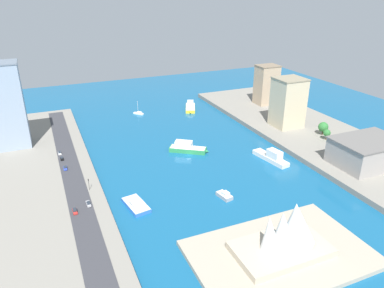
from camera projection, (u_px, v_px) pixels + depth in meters
ground_plane at (189, 156)px, 234.34m from camera, size 440.00×440.00×0.00m
quay_west at (308, 132)px, 267.98m from camera, size 70.00×240.00×3.22m
quay_east at (29, 182)px, 199.42m from camera, size 70.00×240.00×3.22m
peninsula_point at (280, 254)px, 147.13m from camera, size 71.89×46.11×2.00m
road_strip at (71, 172)px, 206.83m from camera, size 11.04×228.00×0.15m
ferry_white_commuter at (271, 157)px, 226.56m from camera, size 10.64×28.79×7.76m
ferry_green_doubledeck at (187, 148)px, 238.83m from camera, size 24.17×19.58×7.15m
yacht_sleek_gray at (224, 195)px, 187.67m from camera, size 6.14×10.86×3.69m
sailboat_small_white at (139, 113)px, 308.85m from camera, size 7.75×8.94×11.71m
catamaran_blue at (136, 205)px, 179.64m from camera, size 11.22×19.51×3.80m
ferry_yellow_fast at (190, 107)px, 320.73m from camera, size 16.22×24.87×6.69m
office_block_beige at (288, 102)px, 267.89m from camera, size 20.66×19.80×36.20m
tower_tall_glass at (8, 106)px, 230.05m from camera, size 20.21×18.38×54.79m
apartment_midrise_tan at (266, 85)px, 320.00m from camera, size 18.53×15.25×34.06m
carpark_squat_concrete at (367, 152)px, 213.45m from camera, size 39.63×28.76×15.46m
van_white at (60, 153)px, 228.43m from camera, size 1.87×5.21×1.47m
pickup_red at (75, 211)px, 169.58m from camera, size 1.96×5.05×1.60m
sedan_silver at (88, 204)px, 175.16m from camera, size 2.01×4.98×1.57m
hatchback_blue at (65, 168)px, 209.53m from camera, size 2.04×4.78×1.51m
suv_black at (62, 158)px, 220.94m from camera, size 1.95×4.27×1.59m
traffic_light_waterfront at (89, 183)px, 187.05m from camera, size 0.36×0.36×6.50m
opera_landmark at (286, 233)px, 143.92m from camera, size 38.18×22.52×22.59m
park_tree_cluster at (324, 128)px, 253.88m from camera, size 9.90×14.15×9.38m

